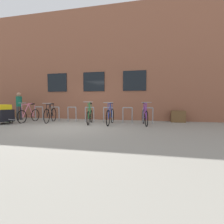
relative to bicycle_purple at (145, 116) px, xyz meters
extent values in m
plane|color=gray|center=(-3.06, -1.44, -0.39)|extent=(42.00, 42.00, 0.00)
cube|color=brown|center=(-3.06, 4.72, 2.89)|extent=(28.00, 5.92, 6.57)
cube|color=black|center=(-5.46, 1.74, 1.84)|extent=(1.30, 0.04, 1.12)
cube|color=black|center=(-3.06, 1.74, 1.84)|extent=(1.30, 0.04, 1.12)
cube|color=black|center=(-0.66, 1.74, 1.84)|extent=(1.30, 0.04, 1.12)
cylinder|color=gray|center=(-6.10, 0.46, -0.01)|extent=(0.05, 0.05, 0.77)
cylinder|color=gray|center=(-5.63, 0.46, -0.01)|extent=(0.05, 0.05, 0.77)
cylinder|color=gray|center=(-5.87, 0.46, 0.38)|extent=(0.46, 0.05, 0.05)
cylinder|color=gray|center=(-5.10, 0.46, -0.01)|extent=(0.05, 0.05, 0.77)
cylinder|color=gray|center=(-4.63, 0.46, -0.01)|extent=(0.05, 0.05, 0.77)
cylinder|color=gray|center=(-4.87, 0.46, 0.38)|extent=(0.46, 0.05, 0.05)
cylinder|color=gray|center=(-4.10, 0.46, -0.01)|extent=(0.05, 0.05, 0.77)
cylinder|color=gray|center=(-3.63, 0.46, -0.01)|extent=(0.05, 0.05, 0.77)
cylinder|color=gray|center=(-3.87, 0.46, 0.38)|extent=(0.46, 0.05, 0.05)
cylinder|color=gray|center=(-3.10, 0.46, -0.01)|extent=(0.05, 0.05, 0.77)
cylinder|color=gray|center=(-2.63, 0.46, -0.01)|extent=(0.05, 0.05, 0.77)
cylinder|color=gray|center=(-2.87, 0.46, 0.38)|extent=(0.46, 0.05, 0.05)
cylinder|color=gray|center=(-2.10, 0.46, -0.01)|extent=(0.05, 0.05, 0.77)
cylinder|color=gray|center=(-1.63, 0.46, -0.01)|extent=(0.05, 0.05, 0.77)
cylinder|color=gray|center=(-1.87, 0.46, 0.38)|extent=(0.46, 0.05, 0.05)
cylinder|color=gray|center=(-1.10, 0.46, -0.01)|extent=(0.05, 0.05, 0.77)
cylinder|color=gray|center=(-0.63, 0.46, -0.01)|extent=(0.05, 0.05, 0.77)
cylinder|color=gray|center=(-0.87, 0.46, 0.38)|extent=(0.46, 0.05, 0.05)
cylinder|color=gray|center=(-0.10, 0.46, -0.01)|extent=(0.05, 0.05, 0.77)
cylinder|color=gray|center=(0.37, 0.46, -0.01)|extent=(0.05, 0.05, 0.77)
cylinder|color=gray|center=(0.13, 0.46, 0.38)|extent=(0.46, 0.05, 0.05)
torus|color=black|center=(-0.09, 0.49, -0.06)|extent=(0.17, 0.71, 0.72)
torus|color=black|center=(0.09, -0.49, -0.06)|extent=(0.17, 0.71, 0.72)
cylinder|color=#722D99|center=(0.04, -0.22, 0.26)|extent=(0.12, 0.48, 0.75)
cylinder|color=#722D99|center=(-0.03, 0.16, 0.24)|extent=(0.10, 0.35, 0.71)
cylinder|color=#722D99|center=(0.01, -0.07, 0.61)|extent=(0.18, 0.77, 0.07)
cylinder|color=#722D99|center=(-0.05, 0.24, -0.08)|extent=(0.12, 0.50, 0.07)
cylinder|color=#722D99|center=(-0.08, 0.40, 0.27)|extent=(0.06, 0.20, 0.65)
cylinder|color=#722D99|center=(0.09, -0.47, 0.28)|extent=(0.04, 0.08, 0.68)
cube|color=black|center=(-0.06, 0.31, 0.62)|extent=(0.14, 0.22, 0.06)
cylinder|color=gray|center=(0.08, -0.45, 0.65)|extent=(0.44, 0.11, 0.03)
torus|color=black|center=(-1.62, 0.37, -0.04)|extent=(0.07, 0.75, 0.74)
torus|color=black|center=(-1.58, -0.69, -0.04)|extent=(0.07, 0.75, 0.74)
cylinder|color=#233893|center=(-1.59, -0.40, 0.26)|extent=(0.06, 0.51, 0.73)
cylinder|color=#233893|center=(-1.61, 0.01, 0.24)|extent=(0.05, 0.38, 0.69)
cylinder|color=#233893|center=(-1.60, -0.22, 0.60)|extent=(0.07, 0.83, 0.06)
cylinder|color=#233893|center=(-1.61, 0.10, -0.07)|extent=(0.05, 0.53, 0.08)
cylinder|color=#233893|center=(-1.62, 0.28, 0.27)|extent=(0.03, 0.20, 0.63)
cylinder|color=#233893|center=(-1.58, -0.66, 0.28)|extent=(0.03, 0.08, 0.65)
cube|color=black|center=(-1.61, 0.19, 0.61)|extent=(0.11, 0.20, 0.06)
cylinder|color=gray|center=(-1.58, -0.64, 0.64)|extent=(0.44, 0.04, 0.03)
torus|color=black|center=(-6.00, 0.30, -0.08)|extent=(0.04, 0.67, 0.67)
torus|color=black|center=(-6.00, -0.72, -0.08)|extent=(0.04, 0.67, 0.67)
cylinder|color=pink|center=(-6.00, -0.44, 0.23)|extent=(0.04, 0.49, 0.73)
cylinder|color=pink|center=(-6.00, -0.04, 0.19)|extent=(0.04, 0.36, 0.66)
cylinder|color=pink|center=(-6.00, -0.27, 0.55)|extent=(0.04, 0.80, 0.11)
cylinder|color=pink|center=(-6.00, 0.05, -0.10)|extent=(0.03, 0.51, 0.07)
cylinder|color=pink|center=(-6.00, 0.21, 0.22)|extent=(0.03, 0.20, 0.60)
cylinder|color=pink|center=(-6.00, -0.69, 0.25)|extent=(0.03, 0.08, 0.66)
cube|color=black|center=(-6.00, 0.12, 0.54)|extent=(0.10, 0.20, 0.06)
cylinder|color=gray|center=(-6.00, -0.67, 0.61)|extent=(0.44, 0.03, 0.03)
torus|color=black|center=(-4.95, 0.45, -0.04)|extent=(0.19, 0.74, 0.75)
torus|color=black|center=(-4.75, -0.52, -0.04)|extent=(0.19, 0.74, 0.75)
cylinder|color=black|center=(-4.81, -0.25, 0.23)|extent=(0.13, 0.47, 0.68)
cylinder|color=black|center=(-4.88, 0.12, 0.21)|extent=(0.11, 0.35, 0.63)
cylinder|color=black|center=(-4.84, -0.10, 0.54)|extent=(0.19, 0.75, 0.08)
cylinder|color=black|center=(-4.90, 0.21, -0.07)|extent=(0.12, 0.49, 0.08)
cylinder|color=black|center=(-4.93, 0.36, 0.24)|extent=(0.06, 0.20, 0.57)
cylinder|color=black|center=(-4.76, -0.49, 0.26)|extent=(0.04, 0.08, 0.61)
cube|color=black|center=(-4.91, 0.28, 0.55)|extent=(0.14, 0.22, 0.06)
cylinder|color=gray|center=(-4.76, -0.47, 0.59)|extent=(0.44, 0.11, 0.03)
torus|color=black|center=(-2.73, 0.34, -0.09)|extent=(0.16, 0.65, 0.66)
torus|color=black|center=(-2.54, -0.62, -0.09)|extent=(0.16, 0.65, 0.66)
cylinder|color=#1E7238|center=(-2.59, -0.36, 0.25)|extent=(0.13, 0.47, 0.79)
cylinder|color=#1E7238|center=(-2.66, 0.01, 0.21)|extent=(0.10, 0.34, 0.70)
cylinder|color=#1E7238|center=(-2.62, -0.21, 0.59)|extent=(0.18, 0.75, 0.12)
cylinder|color=#1E7238|center=(-2.68, 0.10, -0.11)|extent=(0.12, 0.49, 0.07)
cylinder|color=#1E7238|center=(-2.71, 0.25, 0.23)|extent=(0.06, 0.20, 0.64)
cylinder|color=#1E7238|center=(-2.54, -0.60, 0.28)|extent=(0.04, 0.08, 0.73)
cube|color=black|center=(-2.69, 0.16, 0.58)|extent=(0.14, 0.22, 0.06)
cylinder|color=gray|center=(-2.55, -0.58, 0.67)|extent=(0.44, 0.11, 0.03)
cube|color=black|center=(-6.69, -1.12, 0.02)|extent=(1.05, 0.88, 0.56)
cube|color=yellow|center=(-6.78, -1.09, 0.42)|extent=(0.83, 0.77, 0.24)
torus|color=black|center=(-6.58, -0.81, -0.16)|extent=(0.49, 0.22, 0.51)
cylinder|color=gray|center=(-6.01, -1.37, -0.15)|extent=(0.53, 0.22, 0.03)
cube|color=brown|center=(-8.36, 0.97, 0.03)|extent=(1.72, 0.40, 0.05)
cube|color=brown|center=(-9.05, 0.97, -0.19)|extent=(0.08, 0.36, 0.40)
cube|color=brown|center=(-7.67, 0.97, -0.19)|extent=(0.08, 0.36, 0.40)
cylinder|color=#3F3F42|center=(-7.13, 0.56, 0.00)|extent=(0.14, 0.14, 0.78)
cylinder|color=#3F3F42|center=(-7.17, 0.34, 0.00)|extent=(0.14, 0.14, 0.78)
cylinder|color=#19664C|center=(-7.15, 0.45, 0.68)|extent=(0.32, 0.32, 0.58)
sphere|color=tan|center=(-7.15, 0.45, 1.08)|extent=(0.22, 0.22, 0.22)
cube|color=#1E4C1E|center=(-7.14, -0.43, -0.17)|extent=(0.33, 0.28, 0.44)
cube|color=brown|center=(1.65, 1.41, -0.09)|extent=(0.70, 0.44, 0.60)
camera|label=1|loc=(0.31, -8.16, 0.72)|focal=28.00mm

